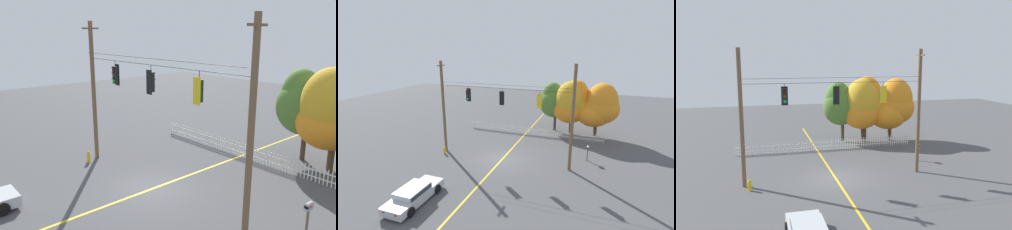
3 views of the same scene
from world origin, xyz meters
The scene contains 11 objects.
ground centered at (0.00, 0.00, 0.00)m, with size 80.00×80.00×0.00m, color #4C4C4F.
lane_centerline_stripe centered at (0.00, 0.00, 0.00)m, with size 0.16×36.00×0.01m, color gold.
signal_support_span centered at (0.00, 0.00, 4.61)m, with size 12.67×1.10×9.06m.
traffic_signal_northbound_primary centered at (-3.41, 0.01, 5.96)m, with size 0.43×0.38×1.44m.
traffic_signal_southbound_primary centered at (0.02, -0.01, 5.92)m, with size 0.43×0.38×1.48m.
traffic_signal_northbound_secondary centered at (3.41, -0.01, 5.91)m, with size 0.43×0.38×1.47m.
white_picket_fence centered at (0.86, 7.67, 0.49)m, with size 16.33×0.06×0.98m.
autumn_maple_near_fence centered at (2.79, 10.30, 3.82)m, with size 3.61×3.00×6.12m.
autumn_oak_far_east centered at (5.18, 9.79, 3.94)m, with size 4.06×3.69×6.43m.
fire_hydrant centered at (-5.85, -0.81, 0.37)m, with size 0.38×0.22×0.75m.
roadside_mailbox centered at (7.54, 2.52, 1.17)m, with size 0.25×0.44×1.44m.
Camera 1 is at (13.34, -10.13, 8.33)m, focal length 35.53 mm.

